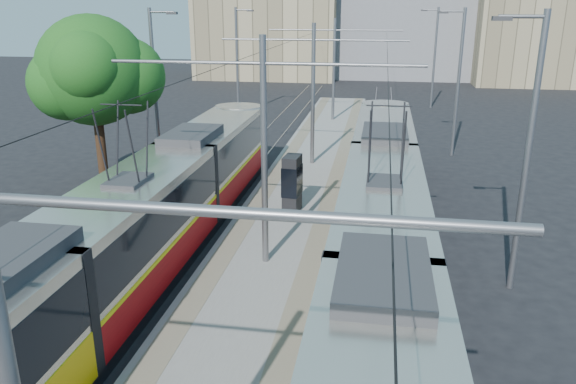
# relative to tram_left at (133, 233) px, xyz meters

# --- Properties ---
(platform) EXTENTS (4.00, 50.00, 0.30)m
(platform) POSITION_rel_tram_left_xyz_m (3.60, 10.74, -1.56)
(platform) COLOR gray
(platform) RESTS_ON ground
(tactile_strip_left) EXTENTS (0.70, 50.00, 0.01)m
(tactile_strip_left) POSITION_rel_tram_left_xyz_m (2.15, 10.74, -1.40)
(tactile_strip_left) COLOR gray
(tactile_strip_left) RESTS_ON platform
(tactile_strip_right) EXTENTS (0.70, 50.00, 0.01)m
(tactile_strip_right) POSITION_rel_tram_left_xyz_m (5.05, 10.74, -1.40)
(tactile_strip_right) COLOR gray
(tactile_strip_right) RESTS_ON platform
(rails) EXTENTS (8.71, 70.00, 0.03)m
(rails) POSITION_rel_tram_left_xyz_m (3.60, 10.74, -1.69)
(rails) COLOR gray
(rails) RESTS_ON ground
(tram_left) EXTENTS (2.43, 27.72, 5.50)m
(tram_left) POSITION_rel_tram_left_xyz_m (0.00, 0.00, 0.00)
(tram_left) COLOR black
(tram_left) RESTS_ON ground
(tram_right) EXTENTS (2.43, 29.88, 5.50)m
(tram_right) POSITION_rel_tram_left_xyz_m (7.20, 1.01, 0.15)
(tram_right) COLOR black
(tram_right) RESTS_ON ground
(catenary) EXTENTS (9.20, 70.00, 7.00)m
(catenary) POSITION_rel_tram_left_xyz_m (3.60, 7.89, 2.81)
(catenary) COLOR slate
(catenary) RESTS_ON platform
(street_lamps) EXTENTS (15.18, 38.22, 8.00)m
(street_lamps) POSITION_rel_tram_left_xyz_m (3.60, 14.74, 2.47)
(street_lamps) COLOR slate
(street_lamps) RESTS_ON ground
(shelter) EXTENTS (0.72, 1.07, 2.25)m
(shelter) POSITION_rel_tram_left_xyz_m (3.71, 6.45, -0.23)
(shelter) COLOR black
(shelter) RESTS_ON platform
(tree) EXTENTS (5.35, 4.95, 7.78)m
(tree) POSITION_rel_tram_left_xyz_m (-5.34, 9.35, 3.55)
(tree) COLOR #382314
(tree) RESTS_ON ground
(building_left) EXTENTS (16.32, 12.24, 12.62)m
(building_left) POSITION_rel_tram_left_xyz_m (-6.40, 53.74, 4.61)
(building_left) COLOR tan
(building_left) RESTS_ON ground
(building_centre) EXTENTS (18.36, 14.28, 14.31)m
(building_centre) POSITION_rel_tram_left_xyz_m (9.60, 57.74, 5.45)
(building_centre) COLOR gray
(building_centre) RESTS_ON ground
(building_right) EXTENTS (14.28, 10.20, 11.77)m
(building_right) POSITION_rel_tram_left_xyz_m (23.60, 51.74, 4.18)
(building_right) COLOR tan
(building_right) RESTS_ON ground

